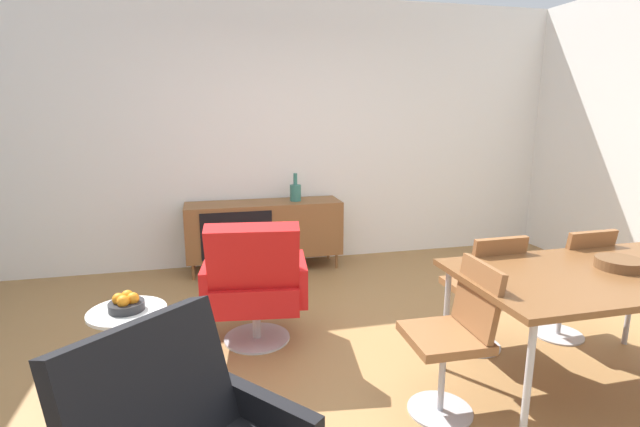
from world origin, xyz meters
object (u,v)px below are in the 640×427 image
Objects in this scene: sideboard at (264,229)px; lounge_chair_red at (255,282)px; side_table_round at (130,342)px; fruit_bowl at (126,303)px; vase_cobalt at (295,192)px; dining_chair_back_right at (571,278)px; wooden_bowl_on_table at (619,264)px; dining_chair_back_left at (484,287)px; dining_chair_near_window at (455,333)px; dining_table at (597,279)px.

lounge_chair_red reaches higher than sideboard.
lounge_chair_red is 1.82× the size of side_table_round.
fruit_bowl is at bearing -152.01° from lounge_chair_red.
vase_cobalt is at bearing 69.55° from lounge_chair_red.
dining_chair_back_right reaches higher than side_table_round.
wooden_bowl_on_table is 0.30× the size of dining_chair_back_left.
wooden_bowl_on_table is 2.28m from lounge_chair_red.
sideboard is at bearing 123.64° from wooden_bowl_on_table.
lounge_chair_red reaches higher than dining_chair_back_left.
dining_chair_near_window is 4.28× the size of fruit_bowl.
dining_table is at bearing -28.96° from lounge_chair_red.
dining_chair_back_left is at bearing 46.07° from dining_chair_near_window.
sideboard is 3.08× the size of side_table_round.
wooden_bowl_on_table is 2.90m from side_table_round.
sideboard is at bearing 62.84° from side_table_round.
vase_cobalt is 0.31× the size of lounge_chair_red.
sideboard is 2.44m from dining_chair_back_left.
wooden_bowl_on_table reaches higher than dining_table.
sideboard is 5.50× the size of vase_cobalt.
vase_cobalt is at bearing 0.32° from sideboard.
wooden_bowl_on_table is 2.88m from fruit_bowl.
dining_chair_back_left is 1.00× the size of dining_chair_back_right.
vase_cobalt reaches higher than dining_chair_back_left.
dining_chair_back_right reaches higher than sideboard.
dining_chair_back_left reaches higher than side_table_round.
fruit_bowl is (-2.64, 0.61, -0.13)m from dining_table.
vase_cobalt is 0.34× the size of dining_chair_back_left.
side_table_round is at bearing 178.93° from dining_chair_back_right.
dining_chair_near_window reaches higher than wooden_bowl_on_table.
side_table_round is at bearing 178.60° from dining_chair_back_left.
sideboard is 6.15× the size of wooden_bowl_on_table.
lounge_chair_red is at bearing 162.72° from dining_chair_back_left.
side_table_round is (-1.05, -2.04, -0.12)m from sideboard.
dining_chair_back_left is 2.29m from fruit_bowl.
dining_chair_back_right is at bearing -47.26° from sideboard.
dining_chair_back_right reaches higher than fruit_bowl.
dining_table reaches higher than side_table_round.
side_table_round is at bearing 168.02° from wooden_bowl_on_table.
side_table_round is at bearing 28.15° from fruit_bowl.
dining_table is 0.18m from wooden_bowl_on_table.
dining_chair_near_window is (0.36, -2.66, -0.35)m from vase_cobalt.
dining_chair_back_right is 2.99m from fruit_bowl.
vase_cobalt is at bearing 115.16° from dining_table.
lounge_chair_red is (-2.21, 0.47, -0.00)m from dining_chair_back_right.
side_table_round is (-1.75, 0.62, -0.15)m from dining_chair_near_window.
dining_chair_near_window is (0.70, -2.66, 0.03)m from sideboard.
dining_table is 0.92m from dining_chair_near_window.
sideboard is at bearing 104.73° from dining_chair_near_window.
wooden_bowl_on_table is at bearing -108.84° from dining_chair_back_right.
fruit_bowl is at bearing -151.85° from side_table_round.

